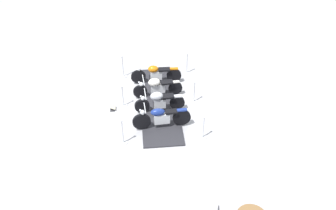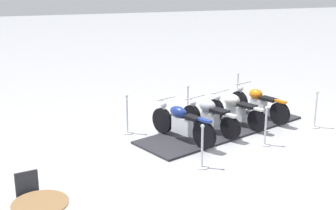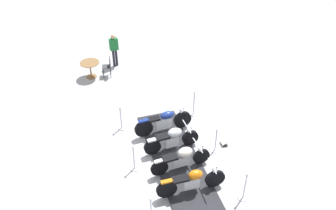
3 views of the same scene
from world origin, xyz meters
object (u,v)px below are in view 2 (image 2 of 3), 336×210
(motorcycle_chrome, at_px, (209,115))
(motorcycle_copper, at_px, (258,103))
(cafe_chair_near_table, at_px, (29,195))
(motorcycle_cream, at_px, (234,108))
(stanchion_left_rear, at_px, (202,153))
(motorcycle_navy, at_px, (181,123))
(info_placard, at_px, (173,113))
(stanchion_right_front, at_px, (237,95))
(stanchion_right_mid, at_px, (188,107))
(stanchion_right_rear, at_px, (127,120))
(stanchion_left_front, at_px, (315,115))
(stanchion_left_mid, at_px, (265,132))

(motorcycle_chrome, bearing_deg, motorcycle_copper, -92.61)
(motorcycle_copper, xyz_separation_m, cafe_chair_near_table, (-6.79, -3.94, 0.03))
(motorcycle_copper, xyz_separation_m, motorcycle_chrome, (-1.91, -0.70, 0.00))
(motorcycle_cream, relative_size, stanchion_left_rear, 1.91)
(motorcycle_navy, height_order, info_placard, motorcycle_navy)
(stanchion_left_rear, xyz_separation_m, stanchion_right_front, (3.15, 4.34, 0.00))
(motorcycle_copper, height_order, cafe_chair_near_table, motorcycle_copper)
(motorcycle_chrome, height_order, cafe_chair_near_table, motorcycle_chrome)
(stanchion_right_mid, bearing_deg, info_placard, 134.31)
(motorcycle_navy, xyz_separation_m, stanchion_right_mid, (0.93, 1.90, -0.18))
(stanchion_right_mid, relative_size, stanchion_right_rear, 0.92)
(motorcycle_cream, bearing_deg, stanchion_right_front, -53.52)
(stanchion_right_rear, distance_m, cafe_chair_near_table, 4.88)
(motorcycle_chrome, relative_size, cafe_chair_near_table, 2.06)
(motorcycle_cream, bearing_deg, stanchion_left_front, -135.31)
(stanchion_right_mid, xyz_separation_m, cafe_chair_near_table, (-4.85, -4.79, 0.21))
(motorcycle_navy, height_order, cafe_chair_near_table, motorcycle_navy)
(stanchion_left_mid, relative_size, info_placard, 2.88)
(motorcycle_navy, bearing_deg, stanchion_left_mid, -138.27)
(info_placard, height_order, cafe_chair_near_table, cafe_chair_near_table)
(motorcycle_chrome, distance_m, stanchion_right_front, 3.11)
(stanchion_left_front, relative_size, stanchion_right_rear, 0.97)
(stanchion_left_front, bearing_deg, stanchion_left_mid, -159.81)
(motorcycle_navy, distance_m, stanchion_left_mid, 2.16)
(stanchion_left_front, bearing_deg, motorcycle_copper, 135.03)
(stanchion_left_rear, distance_m, stanchion_right_rear, 2.99)
(stanchion_right_mid, distance_m, stanchion_right_rear, 2.23)
(motorcycle_copper, distance_m, motorcycle_chrome, 2.03)
(stanchion_left_front, xyz_separation_m, stanchion_left_mid, (-2.09, -0.77, -0.02))
(stanchion_left_front, height_order, stanchion_left_rear, stanchion_left_front)
(stanchion_right_mid, relative_size, stanchion_right_front, 0.93)
(motorcycle_copper, relative_size, cafe_chair_near_table, 2.31)
(motorcycle_navy, height_order, stanchion_right_front, stanchion_right_front)
(stanchion_right_mid, bearing_deg, motorcycle_copper, -23.66)
(motorcycle_chrome, relative_size, stanchion_right_front, 1.76)
(motorcycle_copper, distance_m, stanchion_right_rear, 4.03)
(motorcycle_navy, bearing_deg, info_placard, -37.71)
(stanchion_left_front, xyz_separation_m, stanchion_right_front, (-1.03, 2.80, -0.02))
(cafe_chair_near_table, bearing_deg, info_placard, 128.41)
(stanchion_left_mid, bearing_deg, motorcycle_navy, 155.12)
(stanchion_left_front, height_order, cafe_chair_near_table, stanchion_left_front)
(motorcycle_chrome, distance_m, cafe_chair_near_table, 5.86)
(stanchion_left_front, height_order, stanchion_right_rear, stanchion_right_rear)
(stanchion_left_front, distance_m, stanchion_right_front, 2.99)
(info_placard, bearing_deg, cafe_chair_near_table, -151.39)
(stanchion_right_mid, xyz_separation_m, stanchion_right_front, (2.09, 0.77, -0.00))
(info_placard, bearing_deg, motorcycle_copper, -48.02)
(stanchion_left_rear, bearing_deg, stanchion_right_front, 54.03)
(motorcycle_chrome, bearing_deg, stanchion_right_rear, 47.01)
(motorcycle_cream, xyz_separation_m, stanchion_left_rear, (-2.03, -2.39, -0.19))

